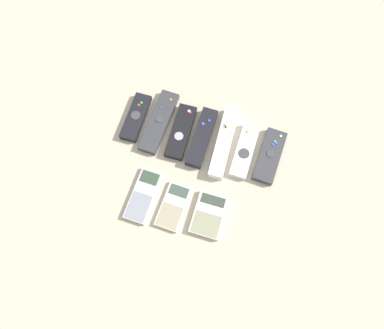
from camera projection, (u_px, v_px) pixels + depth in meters
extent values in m
plane|color=#B2A88E|center=(188.00, 177.00, 1.05)|extent=(3.00, 3.00, 0.00)
cube|color=black|center=(136.00, 117.00, 1.10)|extent=(0.05, 0.15, 0.02)
cylinder|color=#38383D|center=(136.00, 115.00, 1.09)|extent=(0.03, 0.03, 0.00)
cylinder|color=red|center=(139.00, 105.00, 1.10)|extent=(0.01, 0.01, 0.00)
cylinder|color=green|center=(141.00, 103.00, 1.10)|extent=(0.01, 0.01, 0.00)
cube|color=#333338|center=(159.00, 122.00, 1.09)|extent=(0.06, 0.20, 0.02)
cylinder|color=#38383D|center=(159.00, 119.00, 1.09)|extent=(0.02, 0.02, 0.00)
cylinder|color=blue|center=(161.00, 107.00, 1.10)|extent=(0.01, 0.01, 0.00)
cylinder|color=orange|center=(171.00, 100.00, 1.11)|extent=(0.01, 0.01, 0.00)
cube|color=black|center=(181.00, 132.00, 1.08)|extent=(0.06, 0.17, 0.02)
cylinder|color=#99999E|center=(179.00, 136.00, 1.07)|extent=(0.03, 0.03, 0.00)
cylinder|color=red|center=(190.00, 113.00, 1.09)|extent=(0.01, 0.01, 0.00)
cylinder|color=silver|center=(189.00, 111.00, 1.09)|extent=(0.01, 0.01, 0.00)
cube|color=black|center=(203.00, 138.00, 1.07)|extent=(0.05, 0.18, 0.03)
cylinder|color=blue|center=(203.00, 124.00, 1.07)|extent=(0.01, 0.01, 0.00)
cylinder|color=blue|center=(209.00, 121.00, 1.08)|extent=(0.01, 0.01, 0.00)
cube|color=white|center=(224.00, 142.00, 1.07)|extent=(0.06, 0.22, 0.03)
cylinder|color=silver|center=(232.00, 116.00, 1.08)|extent=(0.01, 0.01, 0.00)
cylinder|color=blue|center=(225.00, 125.00, 1.07)|extent=(0.01, 0.01, 0.00)
cylinder|color=orange|center=(226.00, 127.00, 1.07)|extent=(0.01, 0.01, 0.00)
cylinder|color=yellow|center=(225.00, 128.00, 1.07)|extent=(0.01, 0.01, 0.00)
cube|color=silver|center=(245.00, 151.00, 1.06)|extent=(0.05, 0.17, 0.02)
cylinder|color=#38383D|center=(244.00, 153.00, 1.05)|extent=(0.03, 0.03, 0.00)
cylinder|color=silver|center=(252.00, 135.00, 1.07)|extent=(0.01, 0.01, 0.00)
cylinder|color=silver|center=(255.00, 132.00, 1.07)|extent=(0.01, 0.01, 0.00)
cylinder|color=yellow|center=(246.00, 134.00, 1.07)|extent=(0.01, 0.01, 0.00)
cylinder|color=green|center=(247.00, 132.00, 1.07)|extent=(0.01, 0.01, 0.00)
cube|color=#333338|center=(270.00, 156.00, 1.06)|extent=(0.06, 0.16, 0.02)
cylinder|color=#38383D|center=(271.00, 154.00, 1.05)|extent=(0.02, 0.02, 0.00)
cylinder|color=blue|center=(276.00, 143.00, 1.06)|extent=(0.01, 0.01, 0.00)
cylinder|color=green|center=(275.00, 141.00, 1.06)|extent=(0.01, 0.01, 0.00)
cylinder|color=blue|center=(273.00, 145.00, 1.06)|extent=(0.01, 0.01, 0.00)
cylinder|color=silver|center=(281.00, 136.00, 1.07)|extent=(0.01, 0.01, 0.00)
cube|color=#B2B2B7|center=(143.00, 195.00, 1.02)|extent=(0.06, 0.15, 0.01)
cube|color=#2D422D|center=(150.00, 178.00, 1.03)|extent=(0.05, 0.03, 0.00)
cube|color=gray|center=(138.00, 207.00, 1.00)|extent=(0.05, 0.08, 0.00)
cube|color=beige|center=(174.00, 206.00, 1.01)|extent=(0.07, 0.13, 0.01)
cube|color=#38473D|center=(179.00, 191.00, 1.02)|extent=(0.05, 0.03, 0.00)
cube|color=gray|center=(170.00, 216.00, 1.00)|extent=(0.06, 0.07, 0.00)
cube|color=beige|center=(209.00, 215.00, 1.00)|extent=(0.09, 0.12, 0.02)
cube|color=#333D33|center=(213.00, 200.00, 1.01)|extent=(0.07, 0.03, 0.00)
cube|color=gray|center=(206.00, 224.00, 0.98)|extent=(0.07, 0.06, 0.00)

